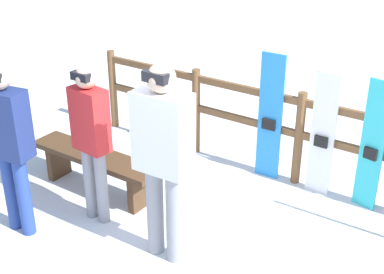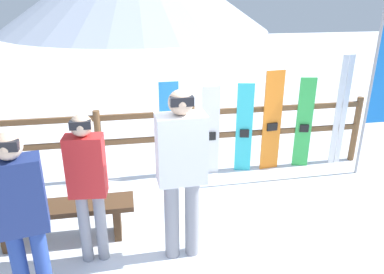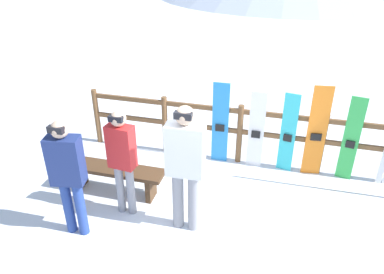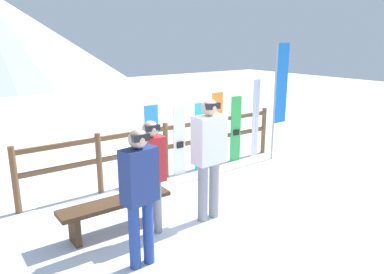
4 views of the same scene
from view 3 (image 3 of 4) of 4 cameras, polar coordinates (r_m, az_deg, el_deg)
ground_plane at (r=5.24m, az=3.54°, el=-14.54°), size 40.00×40.00×0.00m
fence at (r=6.44m, az=7.31°, el=1.27°), size 5.52×0.10×1.08m
bench at (r=5.88m, az=-11.82°, el=-5.45°), size 1.59×0.36×0.46m
person_red at (r=5.13m, az=-10.63°, el=-2.78°), size 0.38×0.23×1.61m
person_navy at (r=4.92m, az=-18.45°, el=-4.95°), size 0.45×0.30×1.68m
person_white at (r=4.71m, az=-1.02°, el=-3.81°), size 0.49×0.29×1.82m
snowboard_blue at (r=6.40m, az=4.33°, el=2.05°), size 0.28×0.06×1.47m
snowboard_white at (r=6.35m, az=9.76°, el=1.00°), size 0.26×0.06×1.37m
snowboard_cyan at (r=6.33m, az=14.43°, el=0.50°), size 0.25×0.09×1.40m
snowboard_orange at (r=6.31m, az=18.47°, el=0.69°), size 0.31×0.08×1.57m
snowboard_green at (r=6.41m, az=23.05°, el=-0.41°), size 0.25×0.09×1.44m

